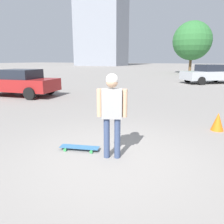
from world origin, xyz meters
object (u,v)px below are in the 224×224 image
traffic_cone (218,122)px  skateboard (80,147)px  person (112,107)px  car_parked_near (20,82)px  car_parked_far (210,74)px

traffic_cone → skateboard: bearing=-132.7°
person → skateboard: size_ratio=1.90×
person → traffic_cone: size_ratio=3.32×
car_parked_near → skateboard: bearing=136.8°
car_parked_far → person: bearing=46.5°
person → car_parked_near: 9.04m
person → skateboard: 1.25m
person → car_parked_near: size_ratio=0.39×
skateboard → car_parked_near: 8.39m
skateboard → traffic_cone: traffic_cone is taller
skateboard → car_parked_far: (1.66, 16.09, 0.71)m
car_parked_far → car_parked_near: bearing=12.7°
person → traffic_cone: person is taller
car_parked_near → traffic_cone: (9.62, -1.74, -0.48)m
skateboard → traffic_cone: 3.86m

